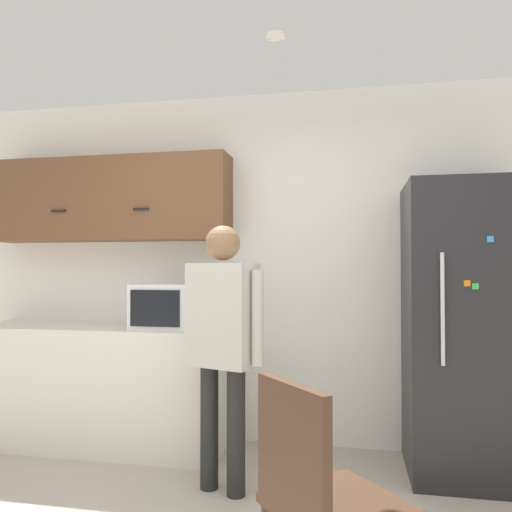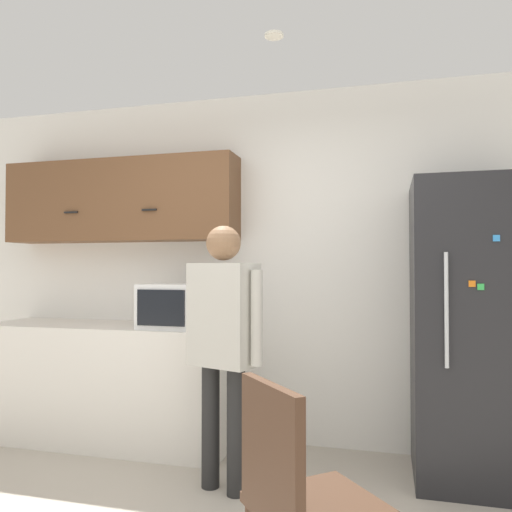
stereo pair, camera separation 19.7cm
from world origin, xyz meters
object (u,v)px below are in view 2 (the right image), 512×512
Objects in this scene: microwave at (178,306)px; person at (223,330)px; refrigerator at (476,330)px; chair at (300,493)px.

person is at bearing -44.52° from microwave.
person reaches higher than microwave.
microwave is 2.02m from refrigerator.
microwave is at bearing -3.34° from chair.
refrigerator is at bearing 0.67° from microwave.
microwave is 0.27× the size of refrigerator.
microwave is at bearing 154.24° from person.
chair is at bearing -39.10° from person.
refrigerator is at bearing 38.41° from person.
person reaches higher than chair.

